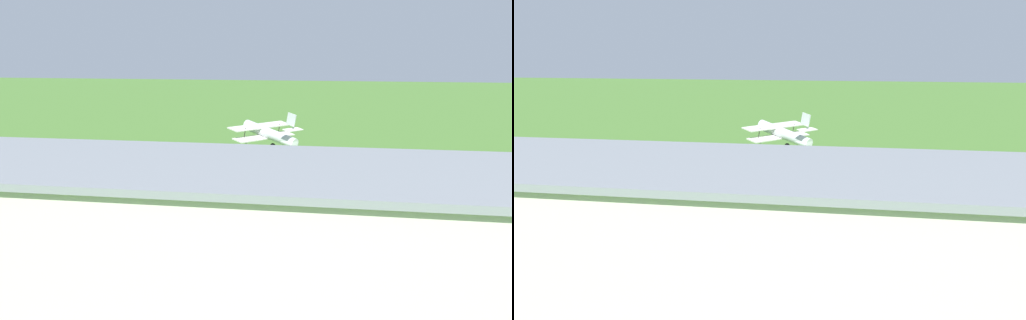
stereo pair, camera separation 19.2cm
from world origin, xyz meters
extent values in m
plane|color=#47752D|center=(0.00, 0.00, 0.00)|extent=(400.00, 400.00, 0.00)
cube|color=beige|center=(-1.85, 38.29, 3.11)|extent=(33.31, 14.24, 6.22)
cube|color=gray|center=(-1.85, 38.29, 6.39)|extent=(33.91, 14.85, 0.35)
cube|color=#384251|center=(-1.79, 31.26, 2.55)|extent=(10.00, 0.25, 5.10)
cylinder|color=silver|center=(2.63, -2.56, 3.06)|extent=(6.89, 4.35, 2.73)
cone|color=black|center=(5.99, -4.31, 2.18)|extent=(1.15, 1.13, 0.96)
cube|color=silver|center=(3.33, -2.92, 2.69)|extent=(5.53, 8.81, 0.44)
cube|color=silver|center=(3.95, -3.25, 3.82)|extent=(5.53, 8.81, 0.44)
cube|color=silver|center=(0.05, -1.21, 4.84)|extent=(1.26, 0.72, 1.51)
cube|color=silver|center=(-0.16, -1.10, 3.78)|extent=(2.00, 2.72, 0.28)
cylinder|color=black|center=(2.54, -3.58, 1.59)|extent=(0.63, 0.42, 0.64)
cylinder|color=black|center=(3.42, -1.90, 1.59)|extent=(0.63, 0.42, 0.64)
cylinder|color=#332D28|center=(2.28, -5.69, 3.26)|extent=(0.36, 0.24, 1.24)
cylinder|color=#332D28|center=(5.00, -0.48, 3.26)|extent=(0.36, 0.24, 1.24)
cube|color=red|center=(16.19, 26.04, 0.66)|extent=(2.20, 4.43, 0.68)
cube|color=#2D3842|center=(16.19, 26.04, 1.26)|extent=(1.81, 2.53, 0.53)
cylinder|color=black|center=(15.15, 27.40, 0.32)|extent=(0.28, 0.66, 0.64)
cylinder|color=black|center=(15.42, 24.51, 0.32)|extent=(0.28, 0.66, 0.64)
cylinder|color=black|center=(17.23, 24.68, 0.32)|extent=(0.28, 0.66, 0.64)
cylinder|color=orange|center=(11.70, 25.39, 0.39)|extent=(0.34, 0.34, 0.78)
cylinder|color=#72338C|center=(11.70, 25.39, 1.06)|extent=(0.41, 0.41, 0.55)
sphere|color=beige|center=(11.70, 25.39, 1.44)|extent=(0.21, 0.21, 0.21)
cylinder|color=#72338C|center=(12.76, 24.01, 0.42)|extent=(0.41, 0.41, 0.84)
cylinder|color=navy|center=(12.76, 24.01, 1.14)|extent=(0.49, 0.49, 0.60)
sphere|color=#D8AD84|center=(12.76, 24.01, 1.55)|extent=(0.23, 0.23, 0.23)
cylinder|color=#3F3F47|center=(11.76, 22.31, 0.39)|extent=(0.45, 0.45, 0.77)
cylinder|color=#B23333|center=(11.76, 22.31, 1.04)|extent=(0.54, 0.54, 0.55)
sphere|color=beige|center=(11.76, 22.31, 1.42)|extent=(0.21, 0.21, 0.21)
cylinder|color=beige|center=(-17.18, 24.88, 0.43)|extent=(0.45, 0.45, 0.86)
cylinder|color=#3F3F47|center=(-17.18, 24.88, 1.16)|extent=(0.54, 0.54, 0.61)
sphere|color=#D8AD84|center=(-17.18, 24.88, 1.58)|extent=(0.23, 0.23, 0.23)
camera|label=1|loc=(-12.87, 71.76, 12.29)|focal=48.88mm
camera|label=2|loc=(-13.06, 71.71, 12.29)|focal=48.88mm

